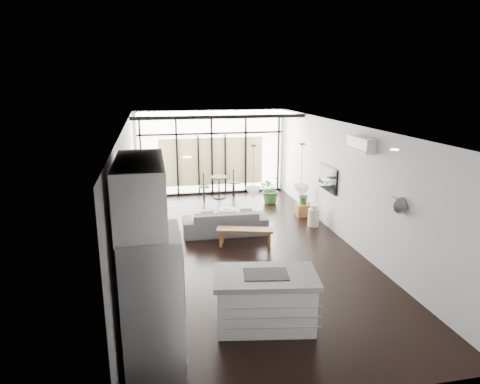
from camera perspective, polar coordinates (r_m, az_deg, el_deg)
name	(u,v)px	position (r m, az deg, el deg)	size (l,w,h in m)	color
floor	(243,247)	(10.00, 0.35, -7.37)	(5.00, 10.00, 0.00)	black
ceiling	(243,126)	(9.31, 0.38, 8.79)	(5.00, 10.00, 0.00)	silver
wall_left	(128,195)	(9.37, -14.75, -0.37)	(0.02, 10.00, 2.80)	silver
wall_right	(346,183)	(10.36, 14.01, 1.11)	(0.02, 10.00, 2.80)	silver
wall_back	(211,152)	(14.38, -3.84, 5.28)	(5.00, 0.02, 2.80)	silver
wall_front	(336,297)	(5.09, 12.62, -13.47)	(5.00, 0.02, 2.80)	silver
glazing	(212,153)	(14.27, -3.77, 5.20)	(5.00, 0.20, 2.80)	black
skylight	(215,113)	(13.23, -3.32, 10.44)	(4.70, 1.90, 0.06)	silver
neighbour_building	(212,162)	(14.39, -3.79, 4.07)	(3.50, 0.02, 1.60)	#D4C086
island	(265,300)	(6.90, 3.40, -14.17)	(1.60, 0.95, 0.87)	silver
cooktop	(266,274)	(6.70, 3.46, -10.87)	(0.69, 0.46, 0.01)	black
fridge	(153,303)	(5.82, -11.52, -14.31)	(0.75, 0.94, 1.95)	#A8A8AE
appliance_column	(142,261)	(6.55, -12.99, -9.00)	(0.61, 0.64, 2.36)	silver
upper_cabinets	(141,192)	(5.73, -13.10, -0.01)	(0.62, 1.75, 0.86)	silver
pendant_left	(253,193)	(6.82, 1.77, -0.14)	(0.26, 0.26, 0.18)	silver
pendant_right	(301,190)	(7.04, 8.11, 0.20)	(0.26, 0.26, 0.18)	silver
sofa	(225,218)	(10.74, -2.04, -3.47)	(2.09, 0.61, 0.82)	#48484B
console_bench	(245,237)	(10.01, 0.69, -6.05)	(1.31, 0.33, 0.42)	brown
pouf	(227,215)	(11.69, -1.72, -3.11)	(0.45, 0.45, 0.36)	beige
crate	(304,210)	(12.35, 8.51, -2.34)	(0.45, 0.45, 0.34)	brown
plant_tall	(271,192)	(13.44, 4.17, -0.02)	(0.79, 0.88, 0.68)	#2D5F2B
plant_crate	(304,200)	(12.26, 8.56, -1.02)	(0.31, 0.56, 0.25)	#2D5F2B
milk_can	(314,215)	(11.48, 9.80, -3.08)	(0.30, 0.30, 0.58)	silver
bistro_set	(219,188)	(13.97, -2.82, 0.49)	(1.34, 0.54, 0.64)	black
tv	(328,178)	(11.25, 11.62, 1.80)	(0.05, 1.10, 0.65)	black
ac_unit	(361,144)	(9.41, 15.84, 6.15)	(0.22, 0.90, 0.30)	white
framed_art	(128,194)	(8.85, -14.76, -0.26)	(0.04, 0.70, 0.90)	black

